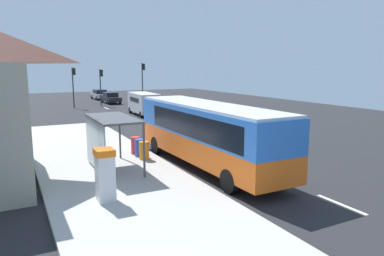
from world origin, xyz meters
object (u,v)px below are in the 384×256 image
(sedan_far, at_px, (100,94))
(ticket_machine, at_px, (105,175))
(traffic_light_near_side, at_px, (143,78))
(white_van, at_px, (144,102))
(recycling_bin_blue, at_px, (140,148))
(bus, at_px, (207,131))
(recycling_bin_orange, at_px, (144,150))
(traffic_light_far_side, at_px, (74,81))
(recycling_bin_red, at_px, (136,145))
(sedan_near, at_px, (111,98))
(traffic_light_median, at_px, (101,81))
(bus_shelter, at_px, (106,130))

(sedan_far, xyz_separation_m, ticket_machine, (-9.78, -43.55, 0.38))
(traffic_light_near_side, bearing_deg, ticket_machine, -111.78)
(white_van, xyz_separation_m, recycling_bin_blue, (-6.40, -17.33, -0.69))
(bus, height_order, white_van, bus)
(recycling_bin_orange, distance_m, traffic_light_near_side, 29.21)
(recycling_bin_blue, bearing_deg, traffic_light_far_side, 87.71)
(ticket_machine, height_order, recycling_bin_red, ticket_machine)
(ticket_machine, distance_m, recycling_bin_blue, 6.65)
(white_van, bearing_deg, traffic_light_far_side, 117.55)
(recycling_bin_red, relative_size, traffic_light_far_side, 0.19)
(bus, relative_size, white_van, 2.10)
(sedan_near, height_order, sedan_far, same)
(sedan_far, bearing_deg, sedan_near, -90.03)
(bus, height_order, sedan_far, bus)
(sedan_near, bearing_deg, traffic_light_far_side, -146.45)
(sedan_far, height_order, ticket_machine, ticket_machine)
(sedan_near, bearing_deg, traffic_light_median, -124.30)
(recycling_bin_blue, relative_size, traffic_light_median, 0.20)
(recycling_bin_orange, relative_size, bus_shelter, 0.24)
(sedan_near, height_order, recycling_bin_red, sedan_near)
(white_van, relative_size, traffic_light_near_side, 0.96)
(bus, distance_m, white_van, 20.69)
(recycling_bin_blue, relative_size, traffic_light_near_side, 0.17)
(sedan_far, xyz_separation_m, traffic_light_median, (-1.90, -9.50, 2.35))
(traffic_light_median, bearing_deg, white_van, -80.69)
(white_van, xyz_separation_m, ticket_machine, (-9.68, -23.09, -0.17))
(recycling_bin_blue, distance_m, traffic_light_median, 28.77)
(recycling_bin_blue, xyz_separation_m, traffic_light_far_side, (1.10, 27.49, 2.62))
(sedan_near, height_order, bus_shelter, bus_shelter)
(white_van, relative_size, sedan_near, 1.19)
(bus, relative_size, sedan_far, 2.48)
(sedan_near, height_order, recycling_bin_orange, sedan_near)
(ticket_machine, height_order, traffic_light_median, traffic_light_median)
(traffic_light_median, bearing_deg, bus_shelter, -102.76)
(traffic_light_median, height_order, bus_shelter, traffic_light_median)
(ticket_machine, bearing_deg, bus, 25.73)
(traffic_light_near_side, bearing_deg, bus, -103.65)
(white_van, bearing_deg, recycling_bin_orange, -109.54)
(bus_shelter, bearing_deg, sedan_far, 77.59)
(sedan_near, bearing_deg, recycling_bin_blue, -101.81)
(recycling_bin_orange, height_order, traffic_light_median, traffic_light_median)
(recycling_bin_red, xyz_separation_m, bus_shelter, (-2.21, -2.50, 1.44))
(sedan_near, bearing_deg, white_van, -90.41)
(traffic_light_far_side, bearing_deg, recycling_bin_orange, -92.24)
(ticket_machine, relative_size, traffic_light_far_side, 0.39)
(recycling_bin_orange, relative_size, recycling_bin_blue, 1.00)
(bus, bearing_deg, recycling_bin_red, 124.04)
(bus_shelter, bearing_deg, white_van, 65.76)
(ticket_machine, xyz_separation_m, recycling_bin_red, (3.28, 6.46, -0.52))
(ticket_machine, distance_m, traffic_light_near_side, 35.03)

